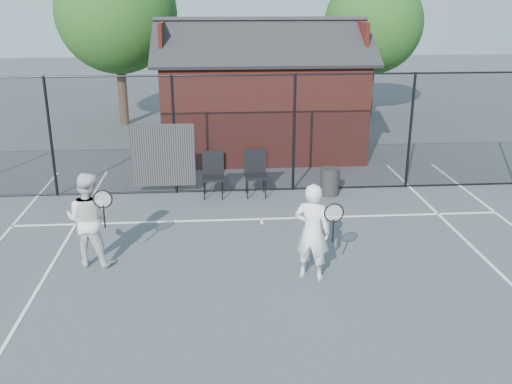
{
  "coord_description": "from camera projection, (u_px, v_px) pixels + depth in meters",
  "views": [
    {
      "loc": [
        -1.02,
        -8.94,
        4.77
      ],
      "look_at": [
        -0.21,
        1.7,
        1.1
      ],
      "focal_mm": 40.0,
      "sensor_mm": 36.0,
      "label": 1
    }
  ],
  "objects": [
    {
      "name": "court_lines",
      "position": [
        285.0,
        322.0,
        8.81
      ],
      "size": [
        11.02,
        18.0,
        0.01
      ],
      "color": "white",
      "rests_on": "ground"
    },
    {
      "name": "waste_bin",
      "position": [
        330.0,
        182.0,
        14.36
      ],
      "size": [
        0.53,
        0.53,
        0.7
      ],
      "primitive_type": "cylinder",
      "rotation": [
        0.0,
        0.0,
        0.11
      ],
      "color": "#252525",
      "rests_on": "ground"
    },
    {
      "name": "chair_right",
      "position": [
        256.0,
        174.0,
        14.21
      ],
      "size": [
        0.55,
        0.58,
        1.13
      ],
      "primitive_type": "cube",
      "rotation": [
        0.0,
        0.0,
        0.02
      ],
      "color": "black",
      "rests_on": "ground"
    },
    {
      "name": "clubhouse",
      "position": [
        261.0,
        102.0,
        18.05
      ],
      "size": [
        6.5,
        4.36,
        4.19
      ],
      "color": "maroon",
      "rests_on": "ground"
    },
    {
      "name": "ground",
      "position": [
        275.0,
        282.0,
        10.05
      ],
      "size": [
        80.0,
        80.0,
        0.0
      ],
      "primitive_type": "plane",
      "color": "#474A51",
      "rests_on": "ground"
    },
    {
      "name": "chair_left",
      "position": [
        213.0,
        176.0,
        14.14
      ],
      "size": [
        0.55,
        0.57,
        1.11
      ],
      "primitive_type": "cube",
      "rotation": [
        0.0,
        0.0,
        -0.03
      ],
      "color": "black",
      "rests_on": "ground"
    },
    {
      "name": "player_back",
      "position": [
        89.0,
        219.0,
        10.47
      ],
      "size": [
        1.03,
        0.86,
        1.78
      ],
      "color": "silver",
      "rests_on": "ground"
    },
    {
      "name": "tree_left",
      "position": [
        117.0,
        13.0,
        21.1
      ],
      "size": [
        4.48,
        4.48,
        6.44
      ],
      "color": "#322614",
      "rests_on": "ground"
    },
    {
      "name": "fence",
      "position": [
        242.0,
        136.0,
        14.27
      ],
      "size": [
        22.04,
        3.0,
        3.0
      ],
      "color": "black",
      "rests_on": "ground"
    },
    {
      "name": "tree_right",
      "position": [
        373.0,
        24.0,
        22.91
      ],
      "size": [
        3.97,
        3.97,
        5.7
      ],
      "color": "#322614",
      "rests_on": "ground"
    },
    {
      "name": "player_front",
      "position": [
        312.0,
        232.0,
        9.94
      ],
      "size": [
        0.84,
        0.69,
        1.76
      ],
      "color": "white",
      "rests_on": "ground"
    }
  ]
}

